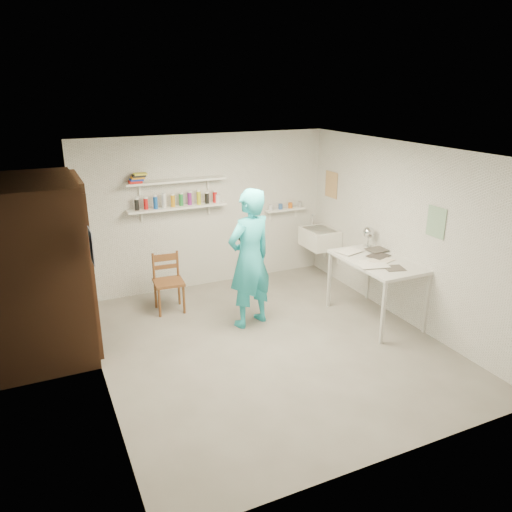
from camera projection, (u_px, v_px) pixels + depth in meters
name	position (u px, v px, depth m)	size (l,w,h in m)	color
floor	(269.00, 345.00, 6.27)	(4.00, 4.50, 0.02)	slate
ceiling	(271.00, 150.00, 5.48)	(4.00, 4.50, 0.02)	silver
wall_back	(207.00, 212.00, 7.82)	(4.00, 0.02, 2.40)	silver
wall_front	(396.00, 338.00, 3.93)	(4.00, 0.02, 2.40)	silver
wall_left	(93.00, 281.00, 5.08)	(0.02, 4.50, 2.40)	silver
wall_right	(405.00, 234.00, 6.67)	(0.02, 4.50, 2.40)	silver
doorway_recess	(85.00, 266.00, 6.06)	(0.02, 0.90, 2.00)	black
corridor_box	(21.00, 271.00, 5.76)	(1.40, 1.50, 2.10)	brown
door_lintel	(77.00, 180.00, 5.72)	(0.06, 1.05, 0.10)	brown
door_jamb_near	(92.00, 280.00, 5.64)	(0.06, 0.10, 2.00)	brown
door_jamb_far	(82.00, 254.00, 6.50)	(0.06, 0.10, 2.00)	brown
shelf_lower	(178.00, 207.00, 7.46)	(1.50, 0.22, 0.03)	white
shelf_upper	(176.00, 181.00, 7.33)	(1.50, 0.22, 0.03)	white
ledge_shelf	(285.00, 209.00, 8.30)	(0.70, 0.14, 0.03)	white
poster_left	(91.00, 246.00, 5.02)	(0.01, 0.28, 0.36)	#334C7F
poster_right_a	(331.00, 185.00, 8.09)	(0.01, 0.34, 0.42)	#995933
poster_right_b	(436.00, 222.00, 6.09)	(0.01, 0.30, 0.38)	#3F724C
belfast_sink	(320.00, 238.00, 8.19)	(0.48, 0.60, 0.30)	white
man	(250.00, 259.00, 6.51)	(0.68, 0.45, 1.87)	#27B7C7
wall_clock	(247.00, 231.00, 6.62)	(0.34, 0.34, 0.04)	beige
wooden_chair	(169.00, 282.00, 7.07)	(0.41, 0.39, 0.87)	brown
work_table	(375.00, 290.00, 6.82)	(0.78, 1.30, 0.87)	silver
desk_lamp	(369.00, 232.00, 7.14)	(0.16, 0.16, 0.16)	silver
spray_cans	(177.00, 201.00, 7.43)	(1.32, 0.06, 0.17)	black
book_stack	(138.00, 178.00, 7.08)	(0.26, 0.14, 0.14)	red
ledge_pots	(285.00, 206.00, 8.28)	(0.48, 0.07, 0.09)	silver
papers	(378.00, 259.00, 6.67)	(0.30, 0.22, 0.03)	silver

